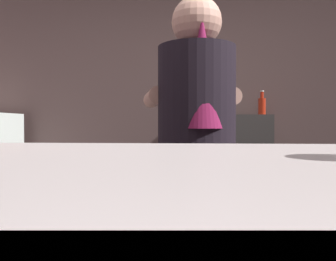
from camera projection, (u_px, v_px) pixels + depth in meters
name	position (u px, v px, depth m)	size (l,w,h in m)	color
wall_back	(196.00, 102.00, 3.52)	(5.20, 0.10, 2.70)	brown
prep_counter	(261.00, 243.00, 1.98)	(2.10, 0.60, 0.92)	#4D3D31
back_shelf	(225.00, 181.00, 3.24)	(0.81, 0.36, 1.21)	#3B3836
bartender	(197.00, 159.00, 1.54)	(0.48, 0.54, 1.68)	#27323E
mixing_bowl	(170.00, 156.00, 1.99)	(0.19, 0.19, 0.05)	teal
chefs_knife	(247.00, 161.00, 1.92)	(0.24, 0.03, 0.01)	silver
bottle_soy	(262.00, 106.00, 3.29)	(0.07, 0.07, 0.23)	red
bottle_olive_oil	(225.00, 107.00, 3.18)	(0.07, 0.07, 0.19)	#467C33
bottle_hot_sauce	(193.00, 105.00, 3.28)	(0.06, 0.06, 0.24)	#314F9B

